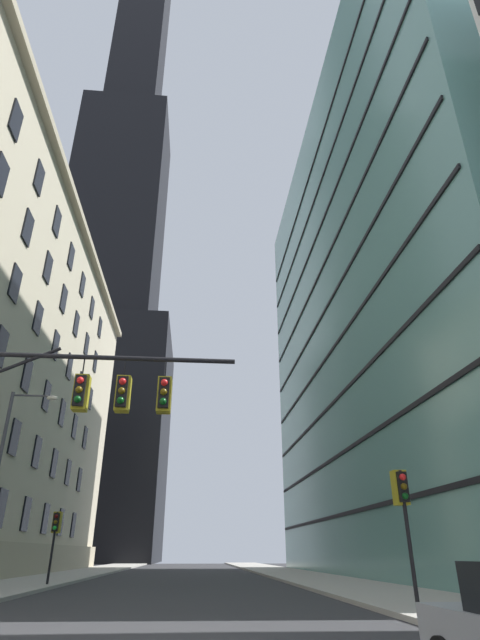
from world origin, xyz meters
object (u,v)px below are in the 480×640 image
traffic_signal_mast (63,410)px  traffic_light_near_right (402,495)px  traffic_light_far_left (56,526)px  street_lamppost (5,466)px

traffic_signal_mast → traffic_light_near_right: bearing=9.1°
traffic_light_far_left → street_lamppost: size_ratio=0.39×
traffic_light_near_right → street_lamppost: (-15.53, 9.48, 2.12)m
traffic_light_near_right → traffic_light_far_left: bearing=136.2°
traffic_signal_mast → traffic_light_far_left: 15.28m
traffic_light_near_right → traffic_signal_mast: bearing=-170.9°
traffic_signal_mast → street_lamppost: (-5.31, 11.13, 0.11)m
traffic_light_far_left → street_lamppost: street_lamppost is taller
traffic_signal_mast → traffic_light_near_right: (10.22, 1.65, -2.01)m
traffic_signal_mast → traffic_light_far_left: traffic_signal_mast is taller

